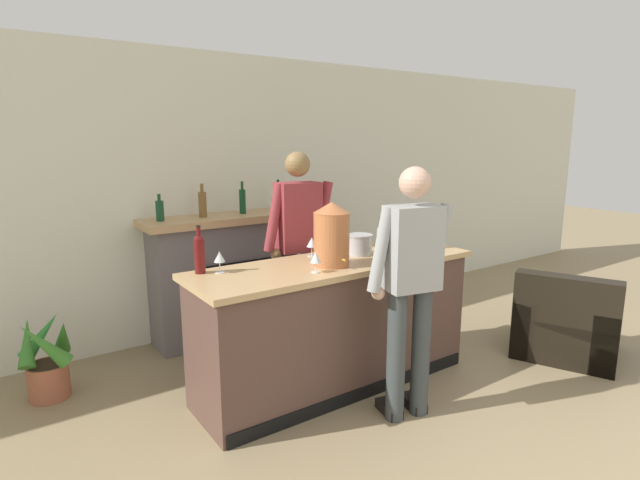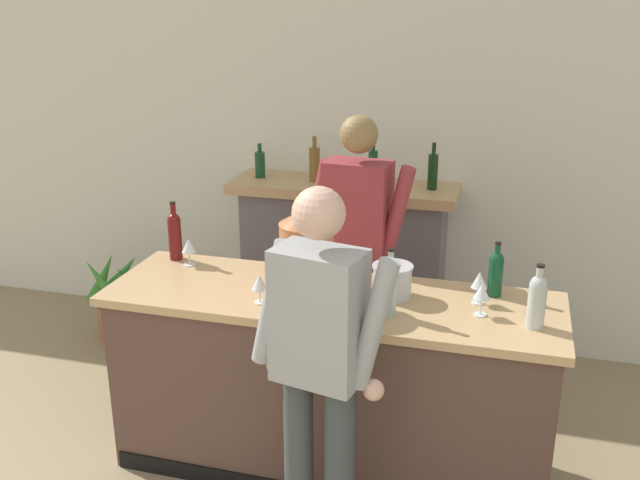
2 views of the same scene
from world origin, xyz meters
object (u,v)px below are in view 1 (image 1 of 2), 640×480
(armchair_black, at_px, (566,328))
(wine_bottle_port_short, at_px, (199,252))
(fireplace_stone, at_px, (226,275))
(wine_bottle_cabernet_heavy, at_px, (392,230))
(potted_plant_corner, at_px, (47,361))
(wine_glass_front_left, at_px, (396,234))
(wine_glass_near_bucket, at_px, (316,258))
(ice_bucket_steel, at_px, (360,244))
(wine_bottle_rose_blush, at_px, (381,241))
(wine_glass_back_row, at_px, (312,243))
(wine_glass_mid_counter, at_px, (409,237))
(wine_bottle_merlot_tall, at_px, (435,232))
(person_customer, at_px, (411,283))
(person_bartender, at_px, (299,247))
(copper_dispenser, at_px, (332,234))
(wine_glass_front_right, at_px, (219,257))

(armchair_black, distance_m, wine_bottle_port_short, 3.31)
(fireplace_stone, bearing_deg, wine_bottle_cabernet_heavy, -48.34)
(potted_plant_corner, distance_m, wine_glass_front_left, 2.92)
(wine_glass_near_bucket, bearing_deg, potted_plant_corner, 142.30)
(fireplace_stone, relative_size, ice_bucket_steel, 7.63)
(armchair_black, relative_size, wine_bottle_rose_blush, 3.28)
(wine_glass_back_row, distance_m, wine_glass_front_left, 0.79)
(wine_bottle_cabernet_heavy, height_order, wine_glass_back_row, wine_bottle_cabernet_heavy)
(wine_glass_mid_counter, bearing_deg, wine_bottle_rose_blush, -165.08)
(wine_bottle_merlot_tall, bearing_deg, wine_glass_near_bucket, -176.24)
(person_customer, xyz_separation_m, wine_bottle_rose_blush, (0.20, 0.53, 0.18))
(armchair_black, height_order, wine_bottle_merlot_tall, wine_bottle_merlot_tall)
(wine_glass_back_row, bearing_deg, wine_glass_mid_counter, -19.68)
(person_customer, height_order, person_bartender, person_bartender)
(ice_bucket_steel, bearing_deg, armchair_black, -25.60)
(wine_glass_front_left, bearing_deg, potted_plant_corner, 160.05)
(potted_plant_corner, bearing_deg, armchair_black, -24.71)
(wine_bottle_rose_blush, distance_m, wine_glass_back_row, 0.55)
(person_customer, height_order, ice_bucket_steel, person_customer)
(person_bartender, height_order, wine_glass_back_row, person_bartender)
(ice_bucket_steel, bearing_deg, wine_glass_front_left, 3.93)
(wine_bottle_cabernet_heavy, bearing_deg, ice_bucket_steel, -163.19)
(wine_bottle_rose_blush, bearing_deg, wine_bottle_merlot_tall, 4.29)
(copper_dispenser, distance_m, wine_glass_front_right, 0.83)
(armchair_black, xyz_separation_m, potted_plant_corner, (-3.95, 1.82, 0.04))
(ice_bucket_steel, xyz_separation_m, wine_glass_mid_counter, (0.44, -0.11, 0.03))
(ice_bucket_steel, bearing_deg, wine_glass_mid_counter, -13.85)
(wine_bottle_cabernet_heavy, xyz_separation_m, wine_glass_back_row, (-0.85, 0.03, -0.02))
(ice_bucket_steel, relative_size, wine_glass_near_bucket, 1.36)
(wine_bottle_rose_blush, height_order, wine_bottle_merlot_tall, wine_bottle_rose_blush)
(wine_glass_near_bucket, xyz_separation_m, wine_glass_front_left, (1.03, 0.28, 0.01))
(armchair_black, bearing_deg, wine_bottle_port_short, 161.26)
(potted_plant_corner, bearing_deg, wine_glass_front_right, -39.41)
(armchair_black, height_order, wine_bottle_cabernet_heavy, wine_bottle_cabernet_heavy)
(wine_bottle_merlot_tall, bearing_deg, wine_bottle_port_short, 169.61)
(wine_glass_mid_counter, bearing_deg, fireplace_stone, 124.89)
(wine_bottle_cabernet_heavy, relative_size, wine_glass_mid_counter, 1.80)
(copper_dispenser, height_order, wine_glass_near_bucket, copper_dispenser)
(copper_dispenser, bearing_deg, person_customer, -68.81)
(person_customer, relative_size, wine_bottle_merlot_tall, 5.76)
(wine_glass_front_right, bearing_deg, wine_bottle_rose_blush, -16.04)
(person_customer, bearing_deg, wine_glass_mid_counter, 46.35)
(wine_glass_mid_counter, bearing_deg, wine_glass_front_right, 171.77)
(person_bartender, xyz_separation_m, wine_bottle_merlot_tall, (0.98, -0.64, 0.13))
(copper_dispenser, distance_m, wine_glass_back_row, 0.36)
(wine_bottle_merlot_tall, height_order, wine_glass_back_row, wine_bottle_merlot_tall)
(wine_bottle_port_short, distance_m, wine_glass_mid_counter, 1.75)
(person_bartender, height_order, wine_bottle_cabernet_heavy, person_bartender)
(wine_glass_front_left, bearing_deg, ice_bucket_steel, -176.07)
(wine_bottle_port_short, bearing_deg, wine_bottle_rose_blush, -17.42)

